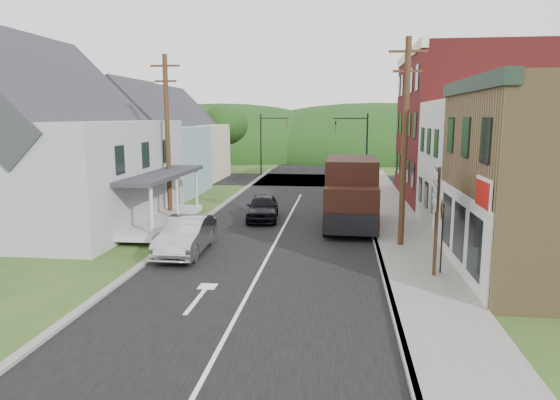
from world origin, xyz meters
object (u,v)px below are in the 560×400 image
(silver_sedan, at_px, (186,236))
(dark_sedan, at_px, (263,208))
(delivery_van, at_px, (352,193))
(warning_sign, at_px, (442,226))
(route_sign_cluster, at_px, (436,206))

(silver_sedan, relative_size, dark_sedan, 1.12)
(delivery_van, bearing_deg, dark_sedan, 166.09)
(dark_sedan, height_order, warning_sign, warning_sign)
(silver_sedan, xyz_separation_m, route_sign_cluster, (9.72, -2.21, 1.88))
(dark_sedan, height_order, delivery_van, delivery_van)
(route_sign_cluster, xyz_separation_m, warning_sign, (0.31, 0.34, -0.79))
(dark_sedan, height_order, route_sign_cluster, route_sign_cluster)
(warning_sign, bearing_deg, delivery_van, 116.90)
(silver_sedan, bearing_deg, warning_sign, -11.99)
(dark_sedan, relative_size, route_sign_cluster, 1.08)
(silver_sedan, bearing_deg, delivery_van, 39.07)
(dark_sedan, relative_size, delivery_van, 0.64)
(silver_sedan, height_order, warning_sign, warning_sign)
(dark_sedan, relative_size, warning_sign, 1.55)
(delivery_van, relative_size, route_sign_cluster, 1.67)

